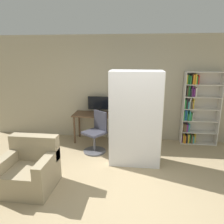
{
  "coord_description": "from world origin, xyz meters",
  "views": [
    {
      "loc": [
        0.05,
        -2.87,
        2.22
      ],
      "look_at": [
        -0.49,
        1.51,
        1.05
      ],
      "focal_mm": 35.0,
      "sensor_mm": 36.0,
      "label": 1
    }
  ],
  "objects_px": {
    "bookshelf": "(196,109)",
    "mattress_far": "(136,117)",
    "monitor": "(99,104)",
    "office_chair": "(96,136)",
    "armchair": "(30,170)",
    "mattress_near": "(136,121)"
  },
  "relations": [
    {
      "from": "armchair",
      "to": "mattress_far",
      "type": "bearing_deg",
      "value": 35.53
    },
    {
      "from": "office_chair",
      "to": "mattress_far",
      "type": "bearing_deg",
      "value": -17.02
    },
    {
      "from": "mattress_near",
      "to": "mattress_far",
      "type": "bearing_deg",
      "value": 90.0
    },
    {
      "from": "monitor",
      "to": "mattress_near",
      "type": "relative_size",
      "value": 0.31
    },
    {
      "from": "mattress_near",
      "to": "armchair",
      "type": "distance_m",
      "value": 2.11
    },
    {
      "from": "office_chair",
      "to": "mattress_far",
      "type": "xyz_separation_m",
      "value": [
        0.91,
        -0.28,
        0.57
      ]
    },
    {
      "from": "mattress_far",
      "to": "bookshelf",
      "type": "bearing_deg",
      "value": 36.82
    },
    {
      "from": "mattress_far",
      "to": "armchair",
      "type": "relative_size",
      "value": 2.26
    },
    {
      "from": "armchair",
      "to": "monitor",
      "type": "bearing_deg",
      "value": 71.34
    },
    {
      "from": "office_chair",
      "to": "bookshelf",
      "type": "bearing_deg",
      "value": 19.01
    },
    {
      "from": "bookshelf",
      "to": "armchair",
      "type": "height_order",
      "value": "bookshelf"
    },
    {
      "from": "mattress_near",
      "to": "armchair",
      "type": "relative_size",
      "value": 2.26
    },
    {
      "from": "office_chair",
      "to": "armchair",
      "type": "distance_m",
      "value": 1.76
    },
    {
      "from": "bookshelf",
      "to": "mattress_near",
      "type": "height_order",
      "value": "mattress_near"
    },
    {
      "from": "bookshelf",
      "to": "mattress_far",
      "type": "relative_size",
      "value": 0.95
    },
    {
      "from": "monitor",
      "to": "office_chair",
      "type": "height_order",
      "value": "monitor"
    },
    {
      "from": "monitor",
      "to": "armchair",
      "type": "bearing_deg",
      "value": -108.66
    },
    {
      "from": "monitor",
      "to": "bookshelf",
      "type": "distance_m",
      "value": 2.45
    },
    {
      "from": "bookshelf",
      "to": "mattress_far",
      "type": "bearing_deg",
      "value": -143.18
    },
    {
      "from": "office_chair",
      "to": "armchair",
      "type": "height_order",
      "value": "office_chair"
    },
    {
      "from": "office_chair",
      "to": "armchair",
      "type": "relative_size",
      "value": 1.12
    },
    {
      "from": "monitor",
      "to": "office_chair",
      "type": "bearing_deg",
      "value": -85.47
    }
  ]
}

